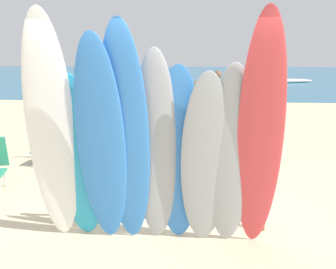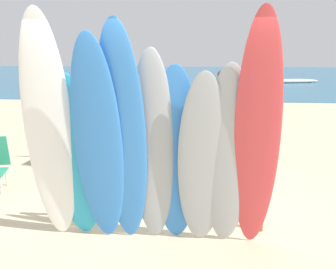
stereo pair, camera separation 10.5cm
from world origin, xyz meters
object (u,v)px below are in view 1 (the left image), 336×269
Objects in this scene: surfboard_blue_3 at (126,140)px; surfboard_blue_5 at (179,157)px; beach_chair_blue at (50,142)px; distant_boat at (287,81)px; surfboard_blue_2 at (101,146)px; surfboard_grey_4 at (156,150)px; surfboard_rack at (159,190)px; surfboard_white_0 at (52,133)px; beachgoer_photographing at (130,116)px; surfboard_red_8 at (260,138)px; beachgoer_near_rack at (196,112)px; beachgoer_midbeach at (173,99)px; surfboard_grey_7 at (230,159)px; beachgoer_strolling at (217,95)px; surfboard_grey_6 at (205,163)px; surfboard_teal_1 at (78,159)px.

surfboard_blue_5 is at bearing 16.47° from surfboard_blue_3.
beach_chair_blue is 23.22m from distant_boat.
surfboard_grey_4 is at bearing 13.61° from surfboard_blue_2.
surfboard_rack is 1.19× the size of surfboard_grey_4.
beachgoer_photographing is (0.18, 3.87, -0.43)m from surfboard_white_0.
surfboard_white_0 is 1.00× the size of surfboard_red_8.
beachgoer_photographing is 0.40× the size of distant_boat.
surfboard_rack is 1.73× the size of beachgoer_near_rack.
surfboard_blue_3 is (-0.29, -0.61, 0.77)m from surfboard_rack.
surfboard_blue_5 is 0.78× the size of surfboard_red_8.
surfboard_grey_4 is at bearing 44.68° from beachgoer_midbeach.
surfboard_grey_7 is (0.57, -0.08, 0.01)m from surfboard_blue_5.
surfboard_grey_4 is at bearing -1.07° from surfboard_white_0.
beachgoer_near_rack is at bearing 65.86° from surfboard_white_0.
surfboard_rack is at bearing -45.21° from beach_chair_blue.
surfboard_grey_6 is at bearing -14.32° from beachgoer_strolling.
surfboard_grey_7 is (0.84, -0.53, 0.56)m from surfboard_rack.
beachgoer_photographing is 1.89× the size of beach_chair_blue.
surfboard_blue_3 is at bearing -7.84° from surfboard_white_0.
surfboard_teal_1 is 0.97× the size of surfboard_grey_6.
surfboard_grey_7 is 7.47m from beachgoer_strolling.
surfboard_blue_5 is at bearing -59.16° from surfboard_rack.
surfboard_grey_6 is at bearing -43.66° from surfboard_rack.
surfboard_blue_2 is 1.53× the size of beachgoer_midbeach.
beachgoer_photographing is at bearing 101.63° from surfboard_grey_4.
surfboard_blue_2 is at bearing -57.53° from beach_chair_blue.
beachgoer_photographing is at bearing 27.58° from beachgoer_midbeach.
surfboard_blue_3 reaches higher than beach_chair_blue.
surfboard_blue_2 reaches higher than surfboard_grey_4.
surfboard_blue_5 is at bearing 6.88° from surfboard_grey_4.
surfboard_grey_7 is 4.73m from beach_chair_blue.
surfboard_red_8 reaches higher than beach_chair_blue.
surfboard_grey_7 is (0.82, -0.04, -0.07)m from surfboard_grey_4.
surfboard_teal_1 is at bearing -25.22° from beachgoer_strolling.
beachgoer_strolling is 4.12m from beachgoer_photographing.
beachgoer_near_rack is (-0.72, 4.51, -0.41)m from surfboard_red_8.
surfboard_red_8 is 6.76m from beachgoer_midbeach.
surfboard_grey_6 is at bearing 156.38° from beachgoer_near_rack.
beachgoer_midbeach is 0.42× the size of distant_boat.
surfboard_grey_7 reaches higher than beachgoer_photographing.
beach_chair_blue is at bearing -50.92° from beachgoer_strolling.
surfboard_blue_2 reaches higher than beach_chair_blue.
beachgoer_midbeach reaches higher than distant_boat.
surfboard_teal_1 reaches higher than surfboard_rack.
surfboard_teal_1 is 4.52m from beachgoer_near_rack.
surfboard_grey_7 reaches higher than distant_boat.
surfboard_teal_1 is 0.88× the size of surfboard_grey_4.
surfboard_red_8 is at bearing -9.92° from surfboard_grey_4.
surfboard_red_8 is (0.29, -0.11, 0.26)m from surfboard_grey_7.
surfboard_blue_5 is at bearing -104.34° from distant_boat.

